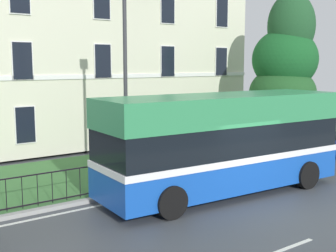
% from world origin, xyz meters
% --- Properties ---
extents(ground_plane, '(60.00, 56.00, 0.18)m').
position_xyz_m(ground_plane, '(0.00, 1.21, -0.01)').
color(ground_plane, '#404449').
extents(georgian_townhouse, '(15.76, 8.46, 10.51)m').
position_xyz_m(georgian_townhouse, '(2.11, 15.22, 5.40)').
color(georgian_townhouse, beige).
rests_on(georgian_townhouse, ground_plane).
extents(iron_verge_railing, '(20.00, 0.04, 0.97)m').
position_xyz_m(iron_verge_railing, '(2.11, 4.40, 0.62)').
color(iron_verge_railing, black).
rests_on(iron_verge_railing, ground_plane).
extents(evergreen_tree, '(3.88, 3.81, 8.48)m').
position_xyz_m(evergreen_tree, '(8.75, 6.92, 3.25)').
color(evergreen_tree, '#423328').
rests_on(evergreen_tree, ground_plane).
extents(single_decker_bus, '(8.72, 3.02, 3.29)m').
position_xyz_m(single_decker_bus, '(-0.01, 2.42, 1.73)').
color(single_decker_bus, '#154CB3').
rests_on(single_decker_bus, ground_plane).
extents(street_lamp_post, '(0.36, 0.24, 7.05)m').
position_xyz_m(street_lamp_post, '(-1.93, 5.44, 4.14)').
color(street_lamp_post, '#333338').
rests_on(street_lamp_post, ground_plane).
extents(litter_bin, '(0.50, 0.50, 1.19)m').
position_xyz_m(litter_bin, '(1.70, 5.09, 0.72)').
color(litter_bin, black).
rests_on(litter_bin, ground_plane).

